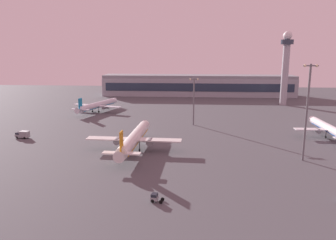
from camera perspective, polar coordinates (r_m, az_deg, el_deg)
name	(u,v)px	position (r m, az deg, el deg)	size (l,w,h in m)	color
ground_plane	(145,143)	(130.84, -3.95, -4.03)	(416.00, 416.00, 0.00)	#4C4C51
terminal_building	(198,85)	(267.73, 5.18, 5.96)	(151.00, 22.40, 16.40)	#9EA3AD
control_tower	(286,64)	(232.13, 19.63, 9.15)	(8.00, 8.00, 47.85)	#A8A8B2
airplane_mid_apron	(134,139)	(121.47, -5.88, -3.20)	(34.96, 44.94, 11.54)	silver
airplane_near_gate	(329,129)	(154.31, 26.07, -1.38)	(29.09, 37.40, 9.60)	white
airplane_terminal_side	(97,105)	(200.31, -12.11, 2.49)	(30.82, 39.21, 10.29)	silver
pushback_tug	(155,197)	(82.27, -2.26, -13.20)	(3.35, 2.33, 2.05)	gray
catering_truck	(23,134)	(150.44, -23.77, -2.29)	(5.95, 3.23, 3.05)	gray
apron_light_central	(307,108)	(115.66, 22.86, 1.97)	(4.80, 0.90, 31.81)	slate
apron_light_west	(194,98)	(160.31, 4.47, 3.78)	(4.80, 0.90, 22.91)	slate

